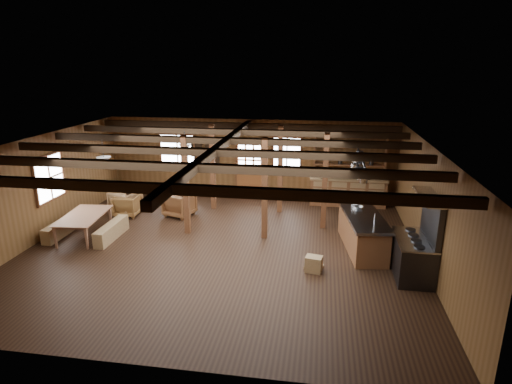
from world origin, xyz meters
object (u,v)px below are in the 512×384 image
kitchen_island (362,231)px  armchair_c (126,202)px  armchair_b (180,204)px  commercial_range (416,250)px  dining_table (86,226)px  armchair_a (128,205)px

kitchen_island → armchair_c: (-7.28, 1.67, -0.11)m
armchair_b → armchair_c: bearing=17.7°
commercial_range → dining_table: bearing=173.6°
armchair_b → commercial_range: bearing=172.9°
kitchen_island → dining_table: 7.51m
armchair_a → armchair_b: size_ratio=0.89×
kitchen_island → armchair_c: 7.47m
dining_table → armchair_c: bearing=-12.1°
armchair_c → armchair_a: bearing=144.8°
commercial_range → armchair_c: 8.86m
armchair_c → commercial_range: bearing=179.3°
armchair_a → armchair_b: 1.65m
commercial_range → dining_table: size_ratio=1.06×
armchair_a → dining_table: bearing=77.0°
dining_table → armchair_b: 2.88m
dining_table → kitchen_island: bearing=-93.1°
kitchen_island → armchair_b: size_ratio=3.12×
commercial_range → armchair_b: commercial_range is taller
commercial_range → armchair_b: bearing=155.3°
kitchen_island → armchair_c: size_ratio=3.20×
armchair_c → kitchen_island: bearing=-173.8°
dining_table → armchair_b: size_ratio=2.17×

